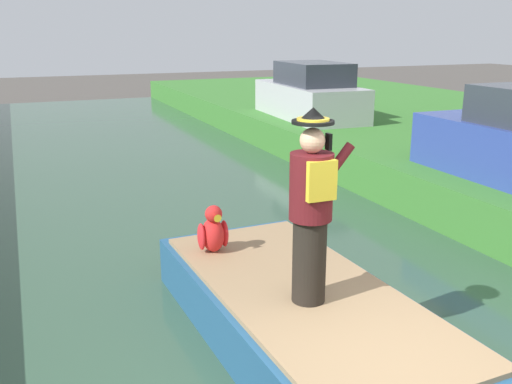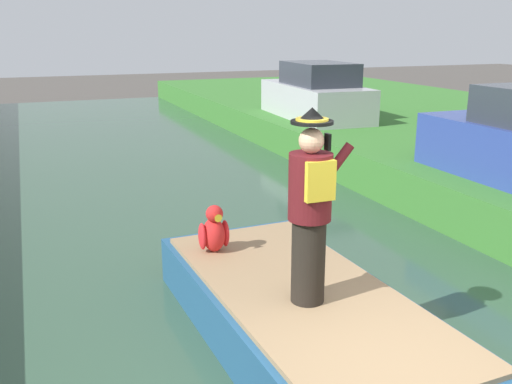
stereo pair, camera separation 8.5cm
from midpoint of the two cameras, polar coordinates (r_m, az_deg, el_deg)
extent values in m
cube|color=#23517A|center=(6.00, 5.05, -12.42)|extent=(1.94, 4.26, 0.56)
cube|color=#997A56|center=(5.86, 5.12, -9.79)|extent=(1.79, 3.92, 0.05)
cylinder|color=black|center=(5.46, 5.66, -6.80)|extent=(0.32, 0.32, 0.82)
cylinder|color=#561419|center=(5.22, 5.87, 0.51)|extent=(0.40, 0.40, 0.62)
cube|color=gold|center=(5.04, 6.90, 1.07)|extent=(0.28, 0.06, 0.36)
sphere|color=#DBA884|center=(5.13, 6.01, 5.09)|extent=(0.23, 0.23, 0.23)
cylinder|color=black|center=(5.10, 6.06, 6.91)|extent=(0.38, 0.38, 0.03)
cone|color=black|center=(5.09, 6.08, 7.69)|extent=(0.26, 0.26, 0.12)
cylinder|color=gold|center=(5.09, 6.07, 7.19)|extent=(0.29, 0.29, 0.02)
cylinder|color=#561419|center=(5.25, 8.26, 2.53)|extent=(0.38, 0.09, 0.43)
cube|color=black|center=(5.14, 7.60, 4.95)|extent=(0.03, 0.08, 0.15)
ellipsoid|color=red|center=(6.71, -3.85, -4.26)|extent=(0.26, 0.32, 0.40)
sphere|color=red|center=(6.58, -3.78, -2.17)|extent=(0.20, 0.20, 0.20)
cone|color=yellow|center=(6.50, -3.50, -2.51)|extent=(0.09, 0.09, 0.09)
ellipsoid|color=red|center=(6.67, -4.99, -4.41)|extent=(0.08, 0.20, 0.32)
ellipsoid|color=red|center=(6.75, -2.72, -4.11)|extent=(0.08, 0.20, 0.32)
cube|color=#B7B7BC|center=(16.06, 6.00, 8.99)|extent=(1.89, 4.08, 0.90)
cube|color=#2D333D|center=(15.81, 6.43, 11.60)|extent=(1.55, 2.27, 0.60)
camera|label=1|loc=(0.04, -89.58, 0.12)|focal=40.29mm
camera|label=2|loc=(0.04, 90.42, -0.12)|focal=40.29mm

